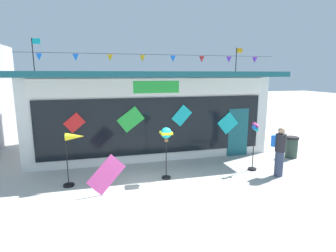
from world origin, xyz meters
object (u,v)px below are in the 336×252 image
object	(u,v)px
wind_spinner_left	(166,137)
person_mid_plaza	(279,150)
wind_spinner_far_left	(73,146)
trash_bin	(291,147)
kite_shop_building	(145,110)
display_kite_on_ground	(106,175)
wind_spinner_center_left	(254,139)

from	to	relation	value
wind_spinner_left	person_mid_plaza	world-z (taller)	wind_spinner_left
wind_spinner_far_left	person_mid_plaza	bearing A→B (deg)	-7.88
wind_spinner_left	trash_bin	xyz separation A→B (m)	(5.58, 0.90, -0.95)
kite_shop_building	person_mid_plaza	size ratio (longest dim) A/B	6.01
kite_shop_building	wind_spinner_left	bearing A→B (deg)	-91.14
kite_shop_building	trash_bin	world-z (taller)	kite_shop_building
person_mid_plaza	trash_bin	distance (m)	2.51
kite_shop_building	trash_bin	size ratio (longest dim) A/B	11.56
person_mid_plaza	wind_spinner_left	bearing A→B (deg)	144.08
trash_bin	display_kite_on_ground	bearing A→B (deg)	-168.30
trash_bin	person_mid_plaza	bearing A→B (deg)	-138.48
wind_spinner_far_left	wind_spinner_center_left	size ratio (longest dim) A/B	0.95
kite_shop_building	display_kite_on_ground	size ratio (longest dim) A/B	9.58
wind_spinner_left	trash_bin	bearing A→B (deg)	9.18
wind_spinner_center_left	display_kite_on_ground	size ratio (longest dim) A/B	1.68
kite_shop_building	person_mid_plaza	xyz separation A→B (m)	(3.65, -4.88, -0.89)
person_mid_plaza	trash_bin	size ratio (longest dim) A/B	1.92
wind_spinner_center_left	display_kite_on_ground	bearing A→B (deg)	-173.07
kite_shop_building	trash_bin	distance (m)	6.52
kite_shop_building	display_kite_on_ground	xyz separation A→B (m)	(-2.03, -4.80, -1.20)
person_mid_plaza	display_kite_on_ground	bearing A→B (deg)	154.45
wind_spinner_left	wind_spinner_center_left	xyz separation A→B (m)	(3.21, -0.03, -0.25)
wind_spinner_left	trash_bin	size ratio (longest dim) A/B	1.97
wind_spinner_left	trash_bin	distance (m)	5.74
wind_spinner_far_left	wind_spinner_center_left	bearing A→B (deg)	-1.92
wind_spinner_left	person_mid_plaza	bearing A→B (deg)	-11.18
wind_spinner_far_left	wind_spinner_center_left	world-z (taller)	wind_spinner_center_left
person_mid_plaza	trash_bin	world-z (taller)	person_mid_plaza
wind_spinner_far_left	display_kite_on_ground	bearing A→B (deg)	-42.45
wind_spinner_center_left	trash_bin	world-z (taller)	wind_spinner_center_left
wind_spinner_far_left	wind_spinner_left	size ratio (longest dim) A/B	0.97
kite_shop_building	wind_spinner_far_left	size ratio (longest dim) A/B	6.02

